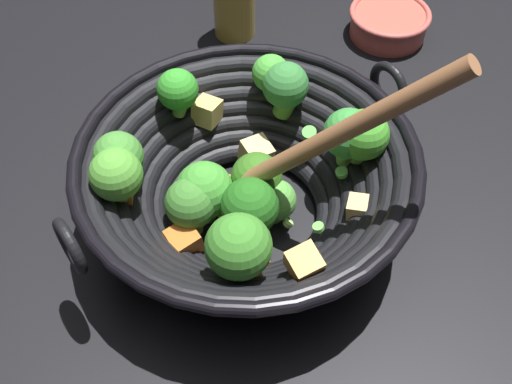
% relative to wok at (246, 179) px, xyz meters
% --- Properties ---
extents(ground_plane, '(4.00, 4.00, 0.00)m').
position_rel_wok_xyz_m(ground_plane, '(-0.00, 0.00, -0.07)').
color(ground_plane, black).
extents(wok, '(0.34, 0.35, 0.26)m').
position_rel_wok_xyz_m(wok, '(0.00, 0.00, 0.00)').
color(wok, black).
rests_on(wok, ground).
extents(prep_bowl, '(0.11, 0.11, 0.04)m').
position_rel_wok_xyz_m(prep_bowl, '(-0.35, 0.14, -0.05)').
color(prep_bowl, '#D15647').
rests_on(prep_bowl, ground).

